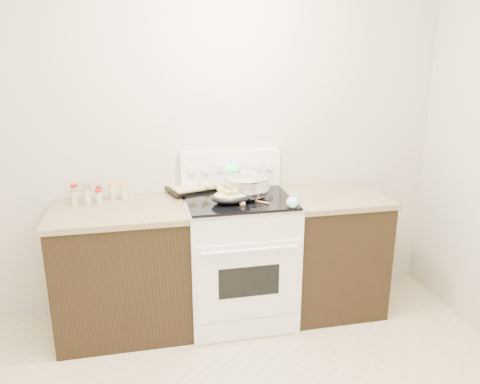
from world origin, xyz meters
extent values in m
cube|color=beige|center=(0.00, 1.77, 1.35)|extent=(4.00, 0.05, 2.70)
cube|color=black|center=(-0.48, 1.43, 0.44)|extent=(0.90, 0.64, 0.88)
cube|color=brown|center=(-0.48, 1.43, 0.90)|extent=(0.93, 0.67, 0.04)
cube|color=black|center=(1.08, 1.43, 0.44)|extent=(0.70, 0.64, 0.88)
cube|color=brown|center=(1.08, 1.43, 0.90)|extent=(0.73, 0.67, 0.04)
cube|color=white|center=(0.35, 1.42, 0.46)|extent=(0.76, 0.66, 0.92)
cube|color=white|center=(0.35, 1.08, 0.45)|extent=(0.70, 0.01, 0.55)
cube|color=black|center=(0.35, 1.08, 0.46)|extent=(0.42, 0.01, 0.22)
cylinder|color=white|center=(0.35, 1.04, 0.70)|extent=(0.65, 0.02, 0.02)
cube|color=white|center=(0.35, 1.09, 0.08)|extent=(0.70, 0.01, 0.14)
cube|color=silver|center=(0.35, 1.42, 0.93)|extent=(0.78, 0.68, 0.01)
cube|color=black|center=(0.35, 1.42, 0.94)|extent=(0.74, 0.64, 0.01)
cube|color=white|center=(0.35, 1.72, 1.08)|extent=(0.76, 0.07, 0.28)
cylinder|color=white|center=(0.05, 1.67, 1.10)|extent=(0.06, 0.02, 0.06)
cylinder|color=white|center=(0.15, 1.67, 1.10)|extent=(0.06, 0.02, 0.06)
cylinder|color=white|center=(0.55, 1.67, 1.10)|extent=(0.06, 0.02, 0.06)
cylinder|color=white|center=(0.65, 1.67, 1.10)|extent=(0.06, 0.02, 0.06)
cube|color=#19E533|center=(0.35, 1.67, 1.10)|extent=(0.09, 0.00, 0.04)
cube|color=silver|center=(0.27, 1.67, 1.10)|extent=(0.05, 0.00, 0.05)
cube|color=silver|center=(0.43, 1.67, 1.10)|extent=(0.05, 0.00, 0.05)
ellipsoid|color=silver|center=(0.40, 1.42, 1.01)|extent=(0.36, 0.36, 0.20)
cylinder|color=silver|center=(0.40, 1.42, 0.95)|extent=(0.19, 0.19, 0.01)
torus|color=silver|center=(0.40, 1.42, 1.09)|extent=(0.35, 0.35, 0.02)
cylinder|color=silver|center=(0.40, 1.42, 1.03)|extent=(0.33, 0.33, 0.11)
cylinder|color=brown|center=(0.40, 1.42, 1.08)|extent=(0.31, 0.31, 0.00)
cube|color=beige|center=(0.38, 1.47, 1.09)|extent=(0.04, 0.04, 0.03)
cube|color=beige|center=(0.48, 1.50, 1.09)|extent=(0.03, 0.03, 0.03)
cube|color=beige|center=(0.47, 1.51, 1.09)|extent=(0.03, 0.03, 0.02)
cube|color=beige|center=(0.39, 1.37, 1.09)|extent=(0.03, 0.03, 0.02)
cube|color=beige|center=(0.31, 1.33, 1.09)|extent=(0.03, 0.03, 0.02)
cube|color=beige|center=(0.44, 1.51, 1.09)|extent=(0.04, 0.04, 0.03)
cube|color=beige|center=(0.49, 1.44, 1.09)|extent=(0.03, 0.03, 0.03)
cube|color=beige|center=(0.33, 1.34, 1.09)|extent=(0.03, 0.03, 0.02)
cube|color=beige|center=(0.36, 1.34, 1.09)|extent=(0.03, 0.03, 0.02)
cube|color=beige|center=(0.41, 1.42, 1.09)|extent=(0.02, 0.02, 0.02)
cube|color=beige|center=(0.46, 1.46, 1.09)|extent=(0.03, 0.03, 0.02)
ellipsoid|color=black|center=(0.30, 1.33, 0.98)|extent=(0.39, 0.33, 0.08)
ellipsoid|color=tan|center=(0.30, 1.33, 1.00)|extent=(0.35, 0.29, 0.06)
sphere|color=tan|center=(0.20, 1.37, 1.03)|extent=(0.04, 0.04, 0.04)
sphere|color=tan|center=(0.27, 1.38, 1.03)|extent=(0.05, 0.05, 0.05)
sphere|color=tan|center=(0.21, 1.35, 1.03)|extent=(0.05, 0.05, 0.05)
sphere|color=tan|center=(0.30, 1.35, 1.03)|extent=(0.04, 0.04, 0.04)
sphere|color=tan|center=(0.35, 1.31, 1.03)|extent=(0.05, 0.05, 0.05)
sphere|color=tan|center=(0.25, 1.27, 1.03)|extent=(0.04, 0.04, 0.04)
sphere|color=tan|center=(0.23, 1.31, 1.03)|extent=(0.05, 0.05, 0.05)
sphere|color=tan|center=(0.29, 1.27, 1.03)|extent=(0.05, 0.05, 0.05)
cube|color=black|center=(0.07, 1.70, 0.95)|extent=(0.45, 0.37, 0.02)
cube|color=tan|center=(0.07, 1.70, 0.97)|extent=(0.41, 0.33, 0.02)
sphere|color=tan|center=(0.18, 1.76, 0.98)|extent=(0.04, 0.04, 0.04)
sphere|color=tan|center=(0.20, 1.72, 0.98)|extent=(0.04, 0.04, 0.04)
sphere|color=tan|center=(0.04, 1.76, 0.98)|extent=(0.04, 0.04, 0.04)
sphere|color=tan|center=(0.21, 1.66, 0.98)|extent=(0.04, 0.04, 0.04)
sphere|color=tan|center=(0.14, 1.71, 0.98)|extent=(0.04, 0.04, 0.04)
sphere|color=tan|center=(0.15, 1.61, 0.98)|extent=(0.04, 0.04, 0.04)
sphere|color=tan|center=(0.21, 1.77, 0.98)|extent=(0.03, 0.03, 0.03)
sphere|color=tan|center=(0.10, 1.72, 0.98)|extent=(0.04, 0.04, 0.04)
sphere|color=tan|center=(0.21, 1.64, 0.98)|extent=(0.04, 0.04, 0.04)
sphere|color=tan|center=(0.10, 1.66, 0.98)|extent=(0.04, 0.04, 0.04)
cylinder|color=#A2744A|center=(0.42, 1.31, 0.95)|extent=(0.21, 0.20, 0.01)
sphere|color=#A2744A|center=(0.34, 1.24, 0.96)|extent=(0.04, 0.04, 0.04)
sphere|color=#9DE2EB|center=(0.66, 1.14, 0.97)|extent=(0.08, 0.08, 0.08)
cylinder|color=#9DE2EB|center=(0.72, 1.23, 1.00)|extent=(0.16, 0.23, 0.07)
cylinder|color=#BFB28C|center=(-0.78, 1.64, 0.97)|extent=(0.05, 0.05, 0.11)
cylinder|color=#B21414|center=(-0.78, 1.64, 1.04)|extent=(0.05, 0.05, 0.02)
cylinder|color=#BFB28C|center=(-0.70, 1.63, 0.97)|extent=(0.05, 0.05, 0.10)
cylinder|color=#B21414|center=(-0.70, 1.63, 1.03)|extent=(0.05, 0.05, 0.02)
cylinder|color=#BFB28C|center=(-0.62, 1.62, 0.97)|extent=(0.04, 0.04, 0.09)
cylinder|color=#B21414|center=(-0.62, 1.62, 1.02)|extent=(0.04, 0.04, 0.02)
cylinder|color=#BFB28C|center=(-0.53, 1.63, 0.98)|extent=(0.04, 0.04, 0.11)
cylinder|color=gold|center=(-0.53, 1.63, 1.04)|extent=(0.04, 0.04, 0.02)
cylinder|color=#BFB28C|center=(-0.45, 1.63, 0.97)|extent=(0.05, 0.05, 0.10)
cylinder|color=gold|center=(-0.45, 1.63, 1.03)|extent=(0.05, 0.05, 0.02)
cylinder|color=#BFB28C|center=(-0.78, 1.55, 0.97)|extent=(0.04, 0.04, 0.10)
cylinder|color=#B2B2B7|center=(-0.78, 1.55, 1.03)|extent=(0.04, 0.04, 0.02)
cylinder|color=#BFB28C|center=(-0.69, 1.54, 0.98)|extent=(0.04, 0.04, 0.11)
cylinder|color=#B2B2B7|center=(-0.69, 1.54, 1.04)|extent=(0.05, 0.05, 0.02)
cylinder|color=#BFB28C|center=(-0.61, 1.55, 0.96)|extent=(0.05, 0.05, 0.09)
cylinder|color=#B21414|center=(-0.61, 1.55, 1.02)|extent=(0.05, 0.05, 0.02)
camera|label=1|loc=(-0.31, -1.68, 1.93)|focal=35.00mm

